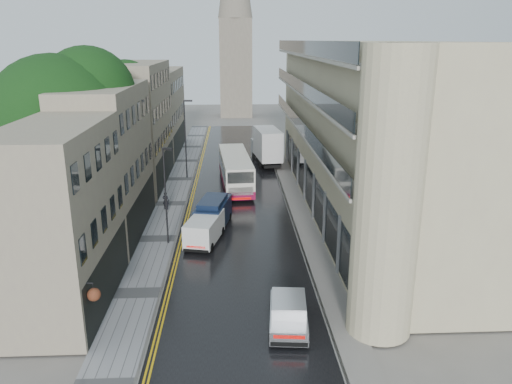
{
  "coord_description": "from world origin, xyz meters",
  "views": [
    {
      "loc": [
        -0.22,
        -15.44,
        14.23
      ],
      "look_at": [
        1.34,
        18.0,
        3.99
      ],
      "focal_mm": 35.0,
      "sensor_mm": 36.0,
      "label": 1
    }
  ],
  "objects_px": {
    "tree_far": "(109,126)",
    "white_lorry": "(260,150)",
    "lamp_post_near": "(166,197)",
    "tree_near": "(60,147)",
    "cream_bus": "(225,179)",
    "silver_hatchback": "(271,328)",
    "white_van": "(186,237)",
    "lamp_post_far": "(185,140)",
    "navy_van": "(196,219)",
    "pedestrian": "(166,201)"
  },
  "relations": [
    {
      "from": "cream_bus",
      "to": "white_lorry",
      "type": "relative_size",
      "value": 1.42
    },
    {
      "from": "cream_bus",
      "to": "lamp_post_far",
      "type": "bearing_deg",
      "value": 118.81
    },
    {
      "from": "cream_bus",
      "to": "white_lorry",
      "type": "height_order",
      "value": "white_lorry"
    },
    {
      "from": "tree_far",
      "to": "white_lorry",
      "type": "bearing_deg",
      "value": 26.37
    },
    {
      "from": "tree_far",
      "to": "white_van",
      "type": "xyz_separation_m",
      "value": [
        8.6,
        -15.82,
        -5.19
      ]
    },
    {
      "from": "white_lorry",
      "to": "lamp_post_near",
      "type": "height_order",
      "value": "lamp_post_near"
    },
    {
      "from": "lamp_post_far",
      "to": "cream_bus",
      "type": "bearing_deg",
      "value": -52.59
    },
    {
      "from": "lamp_post_near",
      "to": "pedestrian",
      "type": "bearing_deg",
      "value": 121.92
    },
    {
      "from": "tree_near",
      "to": "lamp_post_far",
      "type": "bearing_deg",
      "value": 65.99
    },
    {
      "from": "cream_bus",
      "to": "silver_hatchback",
      "type": "xyz_separation_m",
      "value": [
        2.5,
        -24.23,
        -0.79
      ]
    },
    {
      "from": "tree_far",
      "to": "white_lorry",
      "type": "distance_m",
      "value": 17.27
    },
    {
      "from": "pedestrian",
      "to": "lamp_post_far",
      "type": "height_order",
      "value": "lamp_post_far"
    },
    {
      "from": "tree_near",
      "to": "white_van",
      "type": "height_order",
      "value": "tree_near"
    },
    {
      "from": "silver_hatchback",
      "to": "white_van",
      "type": "relative_size",
      "value": 0.95
    },
    {
      "from": "cream_bus",
      "to": "navy_van",
      "type": "distance_m",
      "value": 10.1
    },
    {
      "from": "tree_near",
      "to": "lamp_post_far",
      "type": "relative_size",
      "value": 1.7
    },
    {
      "from": "white_lorry",
      "to": "navy_van",
      "type": "relative_size",
      "value": 1.65
    },
    {
      "from": "tree_far",
      "to": "cream_bus",
      "type": "distance_m",
      "value": 12.5
    },
    {
      "from": "cream_bus",
      "to": "lamp_post_near",
      "type": "bearing_deg",
      "value": -113.53
    },
    {
      "from": "tree_far",
      "to": "cream_bus",
      "type": "height_order",
      "value": "tree_far"
    },
    {
      "from": "white_van",
      "to": "pedestrian",
      "type": "relative_size",
      "value": 2.89
    },
    {
      "from": "lamp_post_near",
      "to": "tree_near",
      "type": "bearing_deg",
      "value": -168.98
    },
    {
      "from": "tree_near",
      "to": "lamp_post_far",
      "type": "distance_m",
      "value": 18.13
    },
    {
      "from": "cream_bus",
      "to": "navy_van",
      "type": "relative_size",
      "value": 2.35
    },
    {
      "from": "silver_hatchback",
      "to": "pedestrian",
      "type": "distance_m",
      "value": 21.57
    },
    {
      "from": "white_van",
      "to": "white_lorry",
      "type": "bearing_deg",
      "value": 87.52
    },
    {
      "from": "white_lorry",
      "to": "silver_hatchback",
      "type": "xyz_separation_m",
      "value": [
        -1.33,
        -34.75,
        -1.35
      ]
    },
    {
      "from": "navy_van",
      "to": "lamp_post_near",
      "type": "xyz_separation_m",
      "value": [
        -1.96,
        -1.74,
        2.34
      ]
    },
    {
      "from": "lamp_post_near",
      "to": "lamp_post_far",
      "type": "height_order",
      "value": "lamp_post_far"
    },
    {
      "from": "pedestrian",
      "to": "lamp_post_near",
      "type": "bearing_deg",
      "value": 111.99
    },
    {
      "from": "cream_bus",
      "to": "lamp_post_near",
      "type": "distance_m",
      "value": 12.46
    },
    {
      "from": "lamp_post_near",
      "to": "lamp_post_far",
      "type": "distance_m",
      "value": 18.07
    },
    {
      "from": "lamp_post_far",
      "to": "lamp_post_near",
      "type": "bearing_deg",
      "value": -85.2
    },
    {
      "from": "white_lorry",
      "to": "white_van",
      "type": "bearing_deg",
      "value": -112.78
    },
    {
      "from": "navy_van",
      "to": "lamp_post_far",
      "type": "height_order",
      "value": "lamp_post_far"
    },
    {
      "from": "tree_near",
      "to": "white_lorry",
      "type": "bearing_deg",
      "value": 53.14
    },
    {
      "from": "tree_far",
      "to": "navy_van",
      "type": "bearing_deg",
      "value": -54.8
    },
    {
      "from": "lamp_post_near",
      "to": "white_van",
      "type": "bearing_deg",
      "value": -14.57
    },
    {
      "from": "tree_near",
      "to": "lamp_post_near",
      "type": "bearing_deg",
      "value": -12.72
    },
    {
      "from": "tree_far",
      "to": "silver_hatchback",
      "type": "bearing_deg",
      "value": -63.34
    },
    {
      "from": "silver_hatchback",
      "to": "navy_van",
      "type": "xyz_separation_m",
      "value": [
        -4.57,
        14.35,
        0.46
      ]
    },
    {
      "from": "lamp_post_far",
      "to": "silver_hatchback",
      "type": "bearing_deg",
      "value": -73.43
    },
    {
      "from": "cream_bus",
      "to": "tree_near",
      "type": "bearing_deg",
      "value": -143.59
    },
    {
      "from": "silver_hatchback",
      "to": "lamp_post_far",
      "type": "height_order",
      "value": "lamp_post_far"
    },
    {
      "from": "tree_far",
      "to": "cream_bus",
      "type": "bearing_deg",
      "value": -15.32
    },
    {
      "from": "white_van",
      "to": "lamp_post_far",
      "type": "height_order",
      "value": "lamp_post_far"
    },
    {
      "from": "tree_near",
      "to": "lamp_post_near",
      "type": "distance_m",
      "value": 8.35
    },
    {
      "from": "white_van",
      "to": "pedestrian",
      "type": "xyz_separation_m",
      "value": [
        -2.52,
        8.7,
        -0.14
      ]
    },
    {
      "from": "tree_near",
      "to": "cream_bus",
      "type": "bearing_deg",
      "value": 40.79
    },
    {
      "from": "tree_near",
      "to": "navy_van",
      "type": "distance_m",
      "value": 11.0
    }
  ]
}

